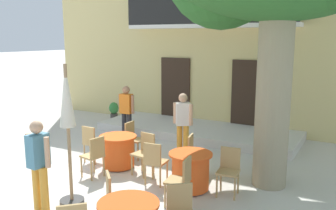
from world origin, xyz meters
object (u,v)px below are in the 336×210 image
object	(u,v)px
cafe_chair_front_1	(92,141)
cafe_table_front	(118,151)
cafe_table_middle	(190,171)
cafe_chair_middle_1	(195,152)
cafe_chair_front_0	(133,137)
ground_planter_left	(114,110)
pedestrian_by_tree	(183,122)
pedestrian_near_entrance	(39,162)
cafe_chair_middle_0	(229,168)
pedestrian_mid_plaza	(126,111)
cafe_chair_middle_2	(155,160)
cafe_chair_front_2	(94,154)
cafe_umbrella	(67,114)
cafe_chair_middle_3	(181,178)
cafe_chair_near_tree_0	(116,196)
cafe_chair_front_3	(145,151)

from	to	relation	value
cafe_chair_front_1	cafe_table_front	bearing A→B (deg)	3.19
cafe_table_middle	cafe_chair_middle_1	bearing A→B (deg)	108.08
cafe_table_middle	cafe_chair_front_0	world-z (taller)	cafe_chair_front_0
ground_planter_left	cafe_chair_front_1	bearing A→B (deg)	-58.98
cafe_table_front	pedestrian_by_tree	distance (m)	1.73
ground_planter_left	pedestrian_near_entrance	world-z (taller)	pedestrian_near_entrance
cafe_chair_middle_0	pedestrian_mid_plaza	world-z (taller)	pedestrian_mid_plaza
cafe_chair_middle_2	cafe_chair_front_0	xyz separation A→B (m)	(-1.37, 1.21, 0.00)
cafe_chair_middle_1	cafe_chair_front_2	size ratio (longest dim) A/B	1.00
cafe_table_front	cafe_umbrella	world-z (taller)	cafe_umbrella
cafe_chair_front_0	cafe_chair_middle_3	bearing A→B (deg)	-38.23
cafe_table_front	ground_planter_left	bearing A→B (deg)	128.87
cafe_chair_near_tree_0	cafe_table_middle	distance (m)	1.93
cafe_chair_middle_2	cafe_chair_middle_3	bearing A→B (deg)	-32.71
cafe_chair_front_3	cafe_chair_front_2	bearing A→B (deg)	-138.31
cafe_chair_middle_2	cafe_umbrella	world-z (taller)	cafe_umbrella
cafe_chair_front_0	cafe_chair_front_1	size ratio (longest dim) A/B	1.00
cafe_chair_middle_2	cafe_chair_front_3	xyz separation A→B (m)	(-0.52, 0.44, 0.00)
cafe_chair_middle_2	pedestrian_by_tree	xyz separation A→B (m)	(-0.24, 1.74, 0.41)
cafe_chair_front_1	cafe_chair_front_2	world-z (taller)	same
pedestrian_by_tree	cafe_chair_front_2	bearing A→B (deg)	-118.34
cafe_chair_near_tree_0	cafe_chair_front_3	size ratio (longest dim) A/B	1.00
cafe_chair_middle_0	cafe_chair_front_2	world-z (taller)	same
cafe_chair_middle_1	cafe_table_front	xyz separation A→B (m)	(-1.78, -0.40, -0.14)
cafe_table_front	cafe_chair_front_3	world-z (taller)	cafe_chair_front_3
ground_planter_left	pedestrian_mid_plaza	world-z (taller)	pedestrian_mid_plaza
cafe_umbrella	cafe_chair_middle_3	bearing A→B (deg)	26.10
cafe_chair_middle_0	cafe_table_front	xyz separation A→B (m)	(-2.74, 0.14, -0.14)
cafe_chair_middle_3	pedestrian_mid_plaza	world-z (taller)	pedestrian_mid_plaza
cafe_table_middle	cafe_chair_front_1	size ratio (longest dim) A/B	0.95
cafe_chair_middle_0	pedestrian_by_tree	xyz separation A→B (m)	(-1.71, 1.41, 0.41)
cafe_chair_middle_1	cafe_chair_front_3	size ratio (longest dim) A/B	1.00
cafe_chair_middle_1	cafe_table_front	size ratio (longest dim) A/B	1.05
cafe_table_middle	pedestrian_by_tree	size ratio (longest dim) A/B	0.52
cafe_chair_middle_0	pedestrian_mid_plaza	size ratio (longest dim) A/B	0.56
pedestrian_near_entrance	pedestrian_mid_plaza	bearing A→B (deg)	106.55
cafe_table_middle	cafe_chair_middle_3	xyz separation A→B (m)	(0.18, -0.73, 0.14)
cafe_chair_middle_3	pedestrian_mid_plaza	bearing A→B (deg)	138.51
cafe_chair_middle_3	cafe_chair_near_tree_0	bearing A→B (deg)	-116.33
cafe_chair_middle_0	cafe_chair_middle_2	bearing A→B (deg)	-167.64
cafe_chair_front_1	pedestrian_near_entrance	world-z (taller)	pedestrian_near_entrance
cafe_table_middle	cafe_chair_middle_0	bearing A→B (deg)	13.60
cafe_table_middle	pedestrian_by_tree	distance (m)	1.95
cafe_chair_middle_3	cafe_chair_middle_1	bearing A→B (deg)	105.77
cafe_chair_front_1	cafe_chair_front_3	xyz separation A→B (m)	(1.51, 0.02, 0.00)
cafe_chair_middle_0	pedestrian_near_entrance	size ratio (longest dim) A/B	0.56
cafe_chair_front_3	pedestrian_near_entrance	distance (m)	2.52
cafe_chair_middle_1	cafe_chair_middle_3	xyz separation A→B (m)	(0.41, -1.45, 0.00)
cafe_chair_middle_2	pedestrian_near_entrance	xyz separation A→B (m)	(-1.07, -1.99, 0.40)
cafe_chair_middle_1	cafe_umbrella	bearing A→B (deg)	-120.72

